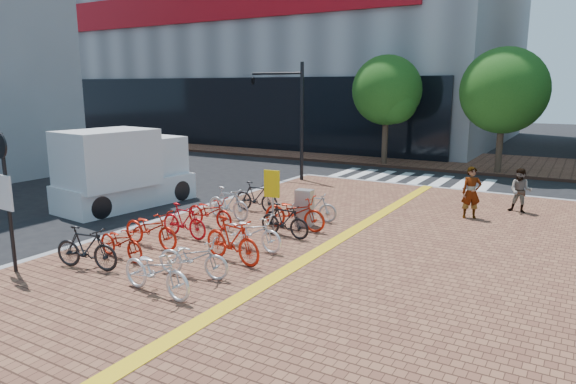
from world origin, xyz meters
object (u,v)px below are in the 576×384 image
Objects in this scene: bike_10 at (252,232)px; notice_sign at (5,185)px; bike_5 at (228,203)px; bike_11 at (285,221)px; bike_6 at (256,197)px; yellow_sign at (272,189)px; bike_8 at (193,257)px; bike_3 at (184,221)px; pedestrian_b at (521,191)px; utility_box at (304,208)px; bike_9 at (232,240)px; pedestrian_a at (471,193)px; bike_12 at (295,212)px; traffic_light_pole at (279,99)px; bike_2 at (151,228)px; bike_13 at (313,207)px; bike_4 at (210,212)px; bike_1 at (121,242)px; bike_0 at (86,248)px; box_truck at (123,170)px; bike_7 at (156,271)px.

notice_sign is (-3.86, -4.22, 1.58)m from bike_10.
bike_5 is 2.76m from bike_11.
yellow_sign is at bearing -136.86° from bike_6.
bike_3 is at bearing 34.03° from bike_8.
pedestrian_b reaches higher than utility_box.
bike_9 is at bearing -18.06° from bike_8.
bike_8 is at bearing -84.00° from yellow_sign.
notice_sign is at bearing -153.48° from pedestrian_a.
bike_10 is 1.09× the size of pedestrian_a.
bike_12 is 0.53m from utility_box.
traffic_light_pole is (-5.26, 10.82, 3.11)m from bike_9.
bike_6 is 0.93× the size of bike_10.
bike_6 reaches higher than bike_2.
bike_13 is at bearing 5.88° from bike_11.
pedestrian_b is (5.44, 6.61, 0.28)m from bike_11.
bike_9 is 1.16× the size of bike_11.
bike_8 is 4.56m from notice_sign.
bike_4 is 8.46m from pedestrian_a.
bike_11 is (0.01, 2.49, -0.08)m from bike_9.
bike_12 is at bearing -128.82° from pedestrian_b.
bike_12 is at bearing -21.21° from bike_1.
bike_8 is 0.94× the size of bike_9.
bike_0 reaches higher than bike_4.
pedestrian_a is 1.50× the size of utility_box.
notice_sign is (-1.56, -4.13, 1.57)m from bike_3.
bike_12 reaches higher than bike_4.
bike_6 is 4.21m from bike_10.
bike_2 is 4.25m from bike_12.
utility_box reaches higher than bike_8.
bike_9 reaches higher than bike_10.
box_truck reaches higher than bike_4.
bike_6 is (0.14, 5.85, 0.08)m from bike_1.
notice_sign is at bearing 158.11° from bike_2.
yellow_sign is 6.87m from notice_sign.
bike_5 is 1.15× the size of pedestrian_b.
bike_7 is (2.25, -7.05, -0.00)m from bike_6.
bike_13 is 0.61m from utility_box.
bike_4 is at bearing -0.12° from bike_2.
bike_5 is at bearing 10.72° from bike_4.
pedestrian_a is at bearing 39.97° from utility_box.
bike_5 is at bearing 77.95° from notice_sign.
bike_0 is at bearing -178.63° from bike_2.
bike_5 reaches higher than bike_1.
pedestrian_a is at bearing -51.76° from bike_5.
pedestrian_a is 10.40m from traffic_light_pole.
bike_11 is at bearing -57.67° from traffic_light_pole.
bike_9 reaches higher than bike_13.
bike_1 is at bearing -77.23° from traffic_light_pole.
bike_3 is 0.82× the size of bike_12.
bike_7 is 0.38× the size of box_truck.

